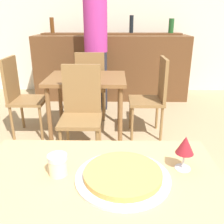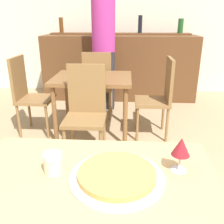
# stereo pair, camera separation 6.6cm
# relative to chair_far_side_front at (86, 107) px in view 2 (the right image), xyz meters

# --- Properties ---
(wall_back) EXTENTS (8.00, 0.05, 2.80)m
(wall_back) POSITION_rel_chair_far_side_front_xyz_m (0.26, 2.55, 0.87)
(wall_back) COLOR silver
(wall_back) RESTS_ON ground_plane
(dining_table_near) EXTENTS (1.07, 0.74, 0.74)m
(dining_table_near) POSITION_rel_chair_far_side_front_xyz_m (0.26, -1.46, 0.12)
(dining_table_near) COLOR tan
(dining_table_near) RESTS_ON ground_plane
(dining_table_far) EXTENTS (0.90, 0.71, 0.72)m
(dining_table_far) POSITION_rel_chair_far_side_front_xyz_m (-0.00, 0.52, 0.10)
(dining_table_far) COLOR brown
(dining_table_far) RESTS_ON ground_plane
(bar_counter) EXTENTS (2.60, 0.56, 1.08)m
(bar_counter) POSITION_rel_chair_far_side_front_xyz_m (0.26, 2.05, 0.01)
(bar_counter) COLOR brown
(bar_counter) RESTS_ON ground_plane
(bar_back_shelf) EXTENTS (2.39, 0.24, 0.34)m
(bar_back_shelf) POSITION_rel_chair_far_side_front_xyz_m (0.29, 2.19, 0.60)
(bar_back_shelf) COLOR brown
(bar_back_shelf) RESTS_ON bar_counter
(chair_far_side_front) EXTENTS (0.40, 0.40, 0.94)m
(chair_far_side_front) POSITION_rel_chair_far_side_front_xyz_m (0.00, 0.00, 0.00)
(chair_far_side_front) COLOR olive
(chair_far_side_front) RESTS_ON ground_plane
(chair_far_side_back) EXTENTS (0.40, 0.40, 0.94)m
(chair_far_side_back) POSITION_rel_chair_far_side_front_xyz_m (0.00, 1.04, 0.00)
(chair_far_side_back) COLOR olive
(chair_far_side_back) RESTS_ON ground_plane
(chair_far_side_left) EXTENTS (0.40, 0.40, 0.94)m
(chair_far_side_left) POSITION_rel_chair_far_side_front_xyz_m (-0.79, 0.52, 0.00)
(chair_far_side_left) COLOR olive
(chair_far_side_left) RESTS_ON ground_plane
(chair_far_side_right) EXTENTS (0.40, 0.40, 0.94)m
(chair_far_side_right) POSITION_rel_chair_far_side_front_xyz_m (0.79, 0.52, 0.00)
(chair_far_side_right) COLOR olive
(chair_far_side_right) RESTS_ON ground_plane
(pizza_tray) EXTENTS (0.40, 0.40, 0.04)m
(pizza_tray) POSITION_rel_chair_far_side_front_xyz_m (0.37, -1.43, 0.22)
(pizza_tray) COLOR silver
(pizza_tray) RESTS_ON dining_table_near
(cheese_shaker) EXTENTS (0.08, 0.08, 0.09)m
(cheese_shaker) POSITION_rel_chair_far_side_front_xyz_m (0.09, -1.40, 0.25)
(cheese_shaker) COLOR beige
(cheese_shaker) RESTS_ON dining_table_near
(person_standing) EXTENTS (0.34, 0.34, 1.85)m
(person_standing) POSITION_rel_chair_far_side_front_xyz_m (0.04, 1.47, 0.48)
(person_standing) COLOR #2D2D38
(person_standing) RESTS_ON ground_plane
(wine_glass) EXTENTS (0.08, 0.08, 0.16)m
(wine_glass) POSITION_rel_chair_far_side_front_xyz_m (0.64, -1.35, 0.32)
(wine_glass) COLOR silver
(wine_glass) RESTS_ON dining_table_near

